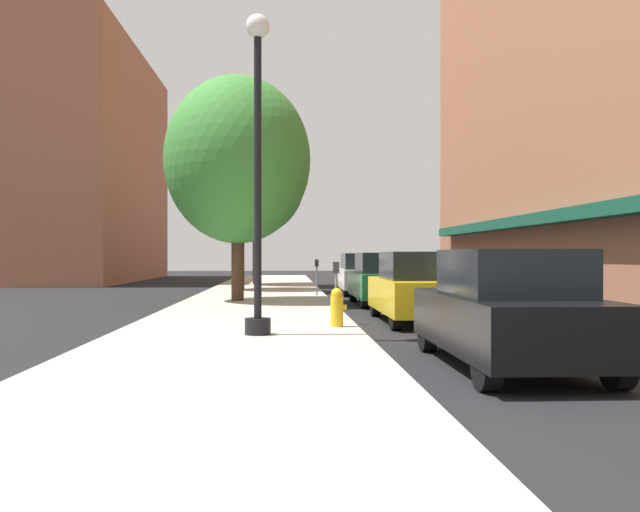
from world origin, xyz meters
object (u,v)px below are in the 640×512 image
at_px(tree_mid, 238,160).
at_px(car_green, 383,279).
at_px(lamppost, 258,167).
at_px(tree_far, 257,179).
at_px(fire_hydrant, 337,307).
at_px(parking_meter_far, 317,273).
at_px(car_black, 508,310).
at_px(car_yellow, 418,288).
at_px(car_white, 362,274).
at_px(tree_near, 240,186).
at_px(parking_meter_near, 336,283).

height_order(tree_mid, car_green, tree_mid).
relative_size(lamppost, tree_far, 0.73).
relative_size(fire_hydrant, tree_far, 0.10).
relative_size(lamppost, parking_meter_far, 4.50).
bearing_deg(fire_hydrant, car_green, 74.82).
bearing_deg(lamppost, car_black, -41.01).
height_order(tree_mid, car_yellow, tree_mid).
height_order(lamppost, car_white, lamppost).
bearing_deg(tree_far, tree_near, -95.65).
distance_m(tree_mid, car_black, 13.75).
bearing_deg(car_white, lamppost, -105.97).
xyz_separation_m(lamppost, tree_far, (-0.91, 21.24, 2.20)).
distance_m(fire_hydrant, car_black, 4.87).
bearing_deg(parking_meter_near, tree_mid, 112.76).
distance_m(tree_near, tree_mid, 6.93).
bearing_deg(tree_far, car_yellow, -75.95).
bearing_deg(parking_meter_near, parking_meter_far, 90.00).
bearing_deg(fire_hydrant, car_yellow, 42.74).
bearing_deg(fire_hydrant, parking_meter_far, 89.46).
relative_size(parking_meter_near, parking_meter_far, 1.00).
xyz_separation_m(parking_meter_far, car_yellow, (1.95, -8.85, -0.14)).
xyz_separation_m(fire_hydrant, parking_meter_near, (0.10, 1.57, 0.43)).
relative_size(car_black, car_green, 1.00).
bearing_deg(car_white, tree_near, 159.95).
relative_size(car_yellow, car_green, 1.00).
xyz_separation_m(tree_mid, tree_far, (0.11, 12.01, 0.76)).
bearing_deg(tree_near, lamppost, -85.00).
xyz_separation_m(car_green, car_white, (0.00, 5.68, 0.00)).
height_order(parking_meter_near, tree_far, tree_far).
bearing_deg(tree_near, tree_mid, -86.72).
relative_size(lamppost, car_white, 1.37).
xyz_separation_m(parking_meter_near, car_black, (1.95, -5.98, -0.14)).
relative_size(fire_hydrant, car_green, 0.18).
height_order(parking_meter_far, tree_mid, tree_mid).
distance_m(fire_hydrant, tree_far, 20.71).
distance_m(parking_meter_near, car_black, 6.29).
relative_size(car_black, car_yellow, 1.00).
bearing_deg(car_black, fire_hydrant, 113.36).
bearing_deg(fire_hydrant, car_black, -65.05).
xyz_separation_m(car_yellow, car_white, (0.00, 11.35, 0.00)).
relative_size(tree_near, car_yellow, 1.55).
relative_size(parking_meter_near, car_black, 0.30).
distance_m(tree_near, car_yellow, 14.41).
bearing_deg(lamppost, parking_meter_far, 82.11).
relative_size(lamppost, parking_meter_near, 4.50).
relative_size(lamppost, tree_near, 0.89).
xyz_separation_m(parking_meter_near, tree_near, (-3.08, 13.31, 3.57)).
xyz_separation_m(car_yellow, car_green, (0.00, 5.67, 0.00)).
xyz_separation_m(tree_far, car_black, (4.52, -24.39, -4.59)).
distance_m(parking_meter_far, car_yellow, 9.06).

